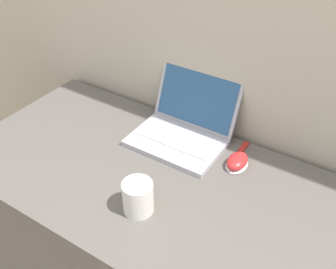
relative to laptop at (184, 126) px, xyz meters
The scene contains 5 objects.
desk 0.48m from the laptop, 76.88° to the right, with size 1.46×0.69×0.71m.
laptop is the anchor object (origin of this frame).
drink_cup 0.39m from the laptop, 79.43° to the right, with size 0.09×0.09×0.11m.
computer_mouse 0.24m from the laptop, ahead, with size 0.07×0.10×0.04m.
usb_stick 0.23m from the laptop, 16.47° to the left, with size 0.02×0.06×0.01m.
Camera 1 is at (0.53, -0.44, 1.62)m, focal length 42.00 mm.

